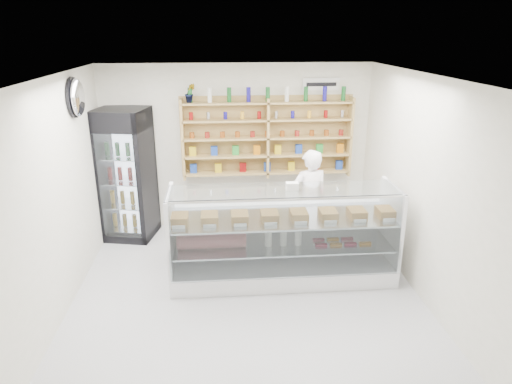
{
  "coord_description": "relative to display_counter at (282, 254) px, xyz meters",
  "views": [
    {
      "loc": [
        -0.32,
        -5.1,
        3.29
      ],
      "look_at": [
        0.19,
        0.9,
        1.15
      ],
      "focal_mm": 32.0,
      "sensor_mm": 36.0,
      "label": 1
    }
  ],
  "objects": [
    {
      "name": "display_counter",
      "position": [
        0.0,
        0.0,
        0.0
      ],
      "size": [
        3.05,
        0.91,
        1.33
      ],
      "color": "white",
      "rests_on": "floor"
    },
    {
      "name": "room",
      "position": [
        -0.52,
        -0.53,
        1.04
      ],
      "size": [
        5.0,
        5.0,
        5.0
      ],
      "color": "silver",
      "rests_on": "ground"
    },
    {
      "name": "shop_worker",
      "position": [
        0.53,
        0.87,
        0.45
      ],
      "size": [
        0.66,
        0.51,
        1.62
      ],
      "primitive_type": "imported",
      "rotation": [
        0.0,
        0.0,
        3.36
      ],
      "color": "white",
      "rests_on": "floor"
    },
    {
      "name": "drinks_cooler",
      "position": [
        -2.34,
        1.6,
        0.71
      ],
      "size": [
        0.91,
        0.89,
        2.15
      ],
      "rotation": [
        0.0,
        0.0,
        -0.21
      ],
      "color": "black",
      "rests_on": "floor"
    },
    {
      "name": "security_mirror",
      "position": [
        -2.69,
        0.67,
        2.09
      ],
      "size": [
        0.15,
        0.5,
        0.5
      ],
      "primitive_type": "ellipsoid",
      "color": "silver",
      "rests_on": "left_wall"
    },
    {
      "name": "wall_sign",
      "position": [
        0.88,
        1.94,
        2.09
      ],
      "size": [
        0.62,
        0.03,
        0.2
      ],
      "primitive_type": "cube",
      "color": "white",
      "rests_on": "back_wall"
    },
    {
      "name": "wall_shelving",
      "position": [
        -0.02,
        1.81,
        1.23
      ],
      "size": [
        2.84,
        0.28,
        1.33
      ],
      "color": "tan",
      "rests_on": "back_wall"
    },
    {
      "name": "potted_plant",
      "position": [
        -1.27,
        1.81,
        1.98
      ],
      "size": [
        0.2,
        0.17,
        0.3
      ],
      "primitive_type": "imported",
      "rotation": [
        0.0,
        0.0,
        0.27
      ],
      "color": "#1E6626",
      "rests_on": "wall_shelving"
    }
  ]
}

